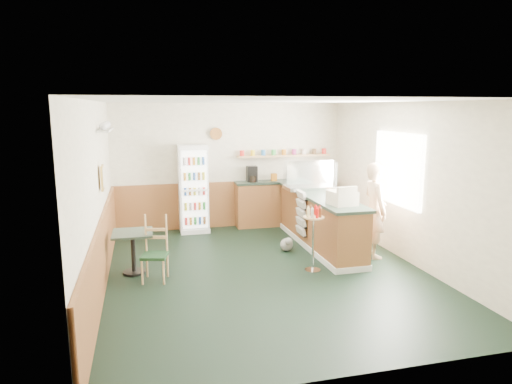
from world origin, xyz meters
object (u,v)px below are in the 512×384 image
object	(u,v)px
drinks_fridge	(193,189)
condiment_stand	(314,229)
shopkeeper	(375,210)
cafe_chair	(154,246)
display_case	(310,175)
cafe_table	(133,244)
cash_register	(342,198)

from	to	relation	value
drinks_fridge	condiment_stand	bearing A→B (deg)	-61.13
shopkeeper	cafe_chair	bearing A→B (deg)	94.89
display_case	shopkeeper	distance (m)	1.58
drinks_fridge	cafe_table	bearing A→B (deg)	-117.96
shopkeeper	cafe_chair	world-z (taller)	shopkeeper
cafe_table	cafe_chair	world-z (taller)	cafe_chair
cash_register	shopkeeper	world-z (taller)	shopkeeper
cash_register	condiment_stand	distance (m)	0.78
cafe_chair	drinks_fridge	bearing A→B (deg)	84.72
display_case	cafe_table	world-z (taller)	display_case
shopkeeper	cafe_table	world-z (taller)	shopkeeper
display_case	shopkeeper	world-z (taller)	shopkeeper
drinks_fridge	cash_register	bearing A→B (deg)	-50.16
shopkeeper	condiment_stand	size ratio (longest dim) A/B	1.60
cafe_table	cafe_chair	size ratio (longest dim) A/B	0.68
cafe_chair	shopkeeper	bearing A→B (deg)	16.19
shopkeeper	cafe_table	xyz separation A→B (m)	(-4.10, 0.16, -0.36)
condiment_stand	drinks_fridge	bearing A→B (deg)	118.87
cafe_table	condiment_stand	bearing A→B (deg)	-11.77
cash_register	drinks_fridge	bearing A→B (deg)	123.15
display_case	cafe_chair	bearing A→B (deg)	-153.80
drinks_fridge	display_case	size ratio (longest dim) A/B	1.89
condiment_stand	cafe_table	world-z (taller)	condiment_stand
shopkeeper	cafe_table	size ratio (longest dim) A/B	2.47
cash_register	display_case	bearing A→B (deg)	83.31
cafe_table	shopkeeper	bearing A→B (deg)	-2.24
drinks_fridge	shopkeeper	size ratio (longest dim) A/B	1.10
shopkeeper	drinks_fridge	bearing A→B (deg)	51.95
display_case	cafe_chair	size ratio (longest dim) A/B	0.97
drinks_fridge	cash_register	xyz separation A→B (m)	(2.18, -2.62, 0.21)
display_case	cafe_chair	world-z (taller)	display_case
cafe_chair	display_case	bearing A→B (deg)	39.84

